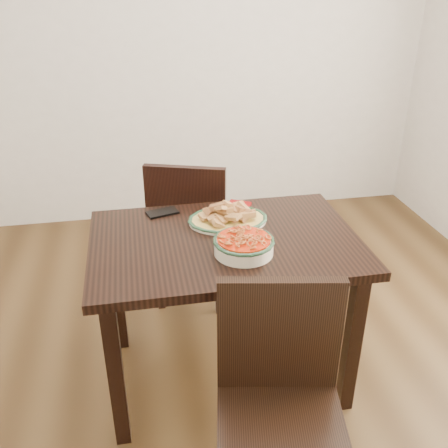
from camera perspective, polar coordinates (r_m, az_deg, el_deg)
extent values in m
plane|color=#3A2612|center=(2.65, 2.13, -14.75)|extent=(3.50, 3.50, 0.00)
cube|color=beige|center=(3.73, -3.77, 19.87)|extent=(3.50, 0.10, 2.60)
cube|color=black|center=(2.12, 0.10, -2.16)|extent=(1.13, 0.76, 0.04)
cube|color=black|center=(2.08, -12.25, -16.53)|extent=(0.06, 0.06, 0.71)
cube|color=black|center=(2.24, 14.43, -13.12)|extent=(0.06, 0.06, 0.71)
cube|color=black|center=(2.55, -12.20, -7.20)|extent=(0.06, 0.06, 0.71)
cube|color=black|center=(2.68, 9.26, -5.05)|extent=(0.06, 0.06, 0.71)
cube|color=black|center=(2.87, -3.47, -0.74)|extent=(0.53, 0.53, 0.04)
cube|color=black|center=(3.10, 0.33, -3.16)|extent=(0.04, 0.04, 0.41)
cube|color=black|center=(3.16, -5.81, -2.72)|extent=(0.04, 0.04, 0.41)
cube|color=black|center=(2.81, -0.59, -6.63)|extent=(0.04, 0.04, 0.41)
cube|color=black|center=(2.88, -7.34, -6.06)|extent=(0.04, 0.04, 0.41)
cube|color=black|center=(2.59, -4.42, 2.00)|extent=(0.41, 0.17, 0.44)
cube|color=black|center=(1.77, 6.58, -22.39)|extent=(0.49, 0.49, 0.04)
cube|color=black|center=(2.04, 0.51, -22.98)|extent=(0.04, 0.04, 0.41)
cube|color=black|center=(2.07, 10.75, -22.59)|extent=(0.04, 0.04, 0.41)
cube|color=black|center=(1.73, 6.33, -12.42)|extent=(0.42, 0.12, 0.44)
ellipsoid|color=beige|center=(2.25, 0.44, 0.42)|extent=(0.35, 0.26, 0.02)
ellipsoid|color=gold|center=(2.25, 0.44, 0.56)|extent=(0.34, 0.25, 0.01)
torus|color=#1C3E26|center=(2.24, 0.44, 0.60)|extent=(0.27, 0.27, 0.01)
cylinder|color=white|center=(2.00, 2.26, -2.56)|extent=(0.24, 0.24, 0.06)
torus|color=#173320|center=(1.98, 2.28, -1.91)|extent=(0.25, 0.25, 0.02)
cylinder|color=#AB2107|center=(1.98, 2.28, -1.79)|extent=(0.21, 0.21, 0.01)
cube|color=black|center=(2.35, -7.05, 1.32)|extent=(0.16, 0.11, 0.01)
cube|color=maroon|center=(2.40, 1.66, 2.15)|extent=(0.14, 0.13, 0.01)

